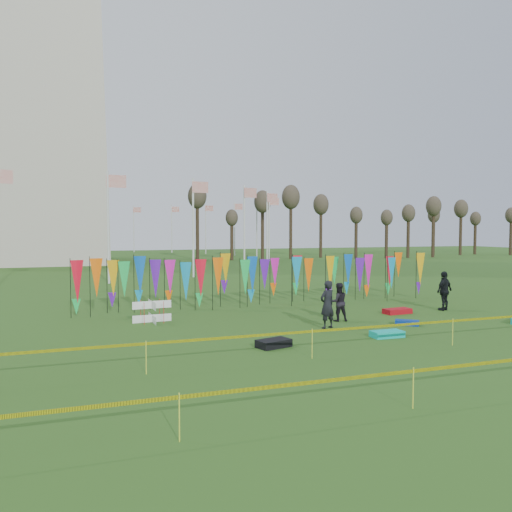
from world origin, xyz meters
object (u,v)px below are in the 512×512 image
object	(u,v)px
person_left	(327,304)
person_right	(444,291)
kite_bag_turquoise	(387,334)
kite_bag_red	(397,311)
box_kite	(152,312)
person_mid	(338,302)
kite_bag_blue	(407,323)
kite_bag_black	(274,343)

from	to	relation	value
person_left	person_right	bearing A→B (deg)	179.40
kite_bag_turquoise	kite_bag_red	xyz separation A→B (m)	(3.35, 4.14, 0.00)
box_kite	person_mid	distance (m)	7.80
person_left	kite_bag_turquoise	world-z (taller)	person_left
person_mid	person_right	bearing A→B (deg)	-163.32
person_left	person_mid	distance (m)	1.69
kite_bag_blue	kite_bag_black	bearing A→B (deg)	-164.86
person_mid	kite_bag_turquoise	distance (m)	3.46
kite_bag_blue	kite_bag_black	xyz separation A→B (m)	(-6.46, -1.75, 0.03)
box_kite	kite_bag_red	xyz separation A→B (m)	(10.91, -1.52, -0.34)
box_kite	person_mid	bearing A→B (deg)	-17.01
kite_bag_blue	person_mid	bearing A→B (deg)	142.16
person_mid	kite_bag_black	size ratio (longest dim) A/B	1.49
kite_bag_turquoise	kite_bag_blue	bearing A→B (deg)	38.98
kite_bag_red	person_mid	bearing A→B (deg)	-167.60
box_kite	person_right	bearing A→B (deg)	-6.07
box_kite	kite_bag_blue	xyz separation A→B (m)	(9.64, -3.98, -0.36)
kite_bag_red	kite_bag_blue	bearing A→B (deg)	-117.27
person_left	kite_bag_turquoise	bearing A→B (deg)	104.24
kite_bag_black	person_left	bearing A→B (deg)	35.59
person_left	kite_bag_black	size ratio (longest dim) A/B	1.72
kite_bag_turquoise	person_mid	bearing A→B (deg)	91.94
person_left	kite_bag_red	xyz separation A→B (m)	(4.62, 1.98, -0.82)
kite_bag_red	kite_bag_black	distance (m)	8.81
person_left	kite_bag_black	distance (m)	3.91
kite_bag_blue	kite_bag_black	world-z (taller)	kite_bag_black
box_kite	person_right	distance (m)	13.67
kite_bag_turquoise	kite_bag_red	bearing A→B (deg)	51.07
box_kite	person_mid	size ratio (longest dim) A/B	0.56
kite_bag_red	kite_bag_black	size ratio (longest dim) A/B	1.18
person_left	person_right	world-z (taller)	same
person_right	kite_bag_blue	distance (m)	4.77
kite_bag_turquoise	kite_bag_black	distance (m)	4.39
kite_bag_turquoise	kite_bag_red	world-z (taller)	kite_bag_red
person_right	kite_bag_turquoise	size ratio (longest dim) A/B	1.63
person_mid	kite_bag_turquoise	xyz separation A→B (m)	(0.11, -3.38, -0.70)
kite_bag_blue	person_right	bearing A→B (deg)	32.68
person_left	kite_bag_blue	size ratio (longest dim) A/B	2.03
kite_bag_blue	kite_bag_black	distance (m)	6.70
person_mid	kite_bag_turquoise	size ratio (longest dim) A/B	1.42
person_mid	kite_bag_red	distance (m)	3.61
kite_bag_turquoise	kite_bag_red	distance (m)	5.33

